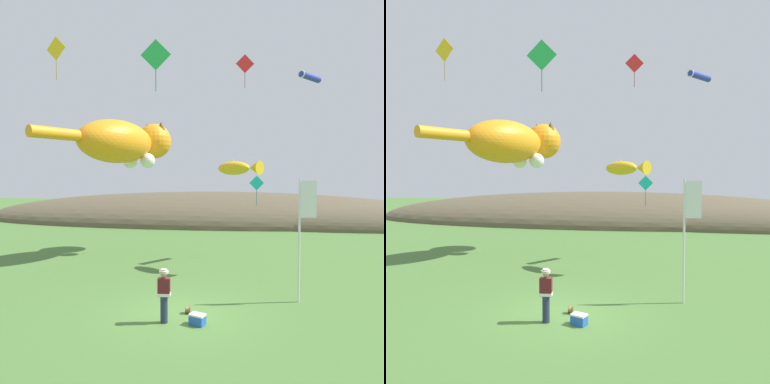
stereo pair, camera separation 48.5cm
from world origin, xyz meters
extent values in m
plane|color=#477033|center=(0.00, 0.00, 0.00)|extent=(120.00, 120.00, 0.00)
ellipsoid|color=brown|center=(0.00, 27.04, 0.00)|extent=(50.98, 15.23, 6.07)
ellipsoid|color=brown|center=(13.25, 22.92, 0.00)|extent=(27.43, 7.16, 4.15)
cylinder|color=#232D47|center=(-0.41, -0.72, 0.44)|extent=(0.24, 0.24, 0.88)
cube|color=#59191E|center=(-0.41, -0.72, 1.18)|extent=(0.41, 0.26, 0.60)
cube|color=white|center=(-0.41, -0.72, 0.94)|extent=(0.43, 0.28, 0.10)
sphere|color=tan|center=(-0.41, -0.72, 1.59)|extent=(0.20, 0.20, 0.20)
cylinder|color=#B2AD99|center=(-0.41, -0.72, 1.68)|extent=(0.30, 0.30, 0.09)
cylinder|color=#B2AD99|center=(-0.41, -0.72, 1.74)|extent=(0.20, 0.20, 0.07)
cylinder|color=olive|center=(0.27, 0.17, 0.13)|extent=(0.15, 0.19, 0.19)
cylinder|color=brown|center=(0.20, 0.17, 0.13)|extent=(0.02, 0.26, 0.26)
cylinder|color=brown|center=(0.34, 0.17, 0.13)|extent=(0.02, 0.26, 0.26)
cube|color=blue|center=(0.70, -0.79, 0.15)|extent=(0.57, 0.49, 0.30)
cube|color=white|center=(0.70, -0.79, 0.33)|extent=(0.58, 0.50, 0.06)
cylinder|color=silver|center=(4.32, 1.80, 2.34)|extent=(0.08, 0.08, 4.69)
cube|color=white|center=(4.64, 1.80, 3.94)|extent=(0.60, 0.03, 1.40)
ellipsoid|color=orange|center=(-4.94, 8.64, 6.78)|extent=(5.04, 5.92, 2.50)
ellipsoid|color=white|center=(-4.82, 8.85, 6.33)|extent=(3.04, 3.71, 1.38)
sphere|color=orange|center=(-3.30, 11.43, 7.03)|extent=(2.25, 2.25, 2.25)
cone|color=#55330A|center=(-3.83, 11.75, 7.85)|extent=(1.10, 1.10, 0.75)
cone|color=#55330A|center=(-2.76, 11.12, 7.85)|extent=(1.10, 1.10, 0.75)
sphere|color=white|center=(-4.66, 10.60, 5.71)|extent=(0.90, 0.90, 0.90)
sphere|color=white|center=(-3.36, 9.84, 5.71)|extent=(0.90, 0.90, 0.90)
cylinder|color=orange|center=(-6.98, 5.19, 6.90)|extent=(1.91, 2.67, 0.60)
ellipsoid|color=gold|center=(1.85, 6.70, 5.19)|extent=(2.00, 1.82, 0.69)
cone|color=gold|center=(2.86, 5.88, 5.19)|extent=(0.93, 0.94, 0.69)
cone|color=gold|center=(1.80, 6.74, 5.48)|extent=(0.46, 0.46, 0.32)
sphere|color=black|center=(1.50, 7.29, 5.25)|extent=(0.16, 0.16, 0.16)
cylinder|color=#2633A5|center=(6.15, 9.46, 10.38)|extent=(1.51, 1.68, 0.36)
torus|color=white|center=(5.53, 8.74, 10.38)|extent=(0.37, 0.33, 0.44)
cube|color=#19BFBF|center=(3.21, 9.64, 4.36)|extent=(0.86, 0.16, 0.87)
cylinder|color=black|center=(3.21, 9.66, 4.36)|extent=(0.58, 0.11, 0.02)
cube|color=#118585|center=(3.21, 9.64, 3.48)|extent=(0.03, 0.01, 0.90)
cube|color=red|center=(2.54, 11.19, 11.75)|extent=(1.15, 0.21, 1.16)
cylinder|color=black|center=(2.54, 11.21, 11.75)|extent=(0.77, 0.15, 0.02)
cube|color=maroon|center=(2.54, 11.19, 10.72)|extent=(0.03, 0.01, 0.90)
cube|color=green|center=(-1.54, 3.60, 10.05)|extent=(1.34, 0.05, 1.34)
cylinder|color=black|center=(-1.54, 3.61, 10.05)|extent=(0.90, 0.04, 0.02)
cube|color=#1A7C35|center=(-1.54, 3.60, 8.93)|extent=(0.03, 0.01, 0.90)
cube|color=yellow|center=(-6.59, 4.67, 10.86)|extent=(1.10, 0.35, 1.14)
cylinder|color=black|center=(-6.59, 4.68, 10.86)|extent=(0.74, 0.24, 0.02)
cube|color=#A98511|center=(-6.59, 4.67, 9.84)|extent=(0.03, 0.02, 0.90)
camera|label=1|loc=(1.80, -12.61, 4.86)|focal=35.00mm
camera|label=2|loc=(2.29, -12.55, 4.86)|focal=35.00mm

